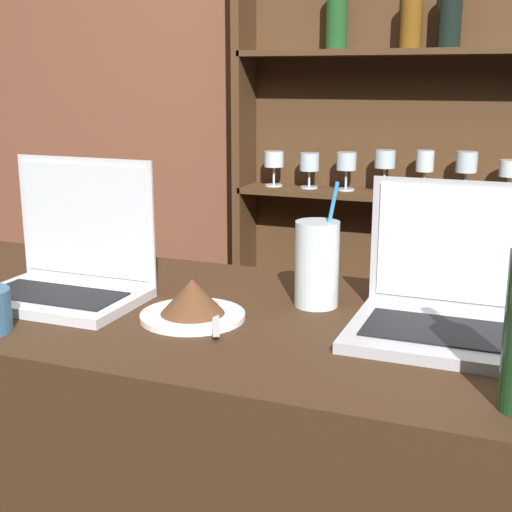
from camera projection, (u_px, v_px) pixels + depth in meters
back_wall at (387, 98)px, 2.46m from camera, size 7.00×0.06×2.70m
back_shelf at (405, 205)px, 2.44m from camera, size 1.18×0.18×1.87m
laptop_near at (70, 265)px, 1.33m from camera, size 0.30×0.20×0.26m
laptop_far at (464, 303)px, 1.15m from camera, size 0.34×0.25×0.24m
cake_plate at (193, 302)px, 1.22m from camera, size 0.18×0.18×0.07m
water_glass at (317, 264)px, 1.28m from camera, size 0.08×0.08×0.23m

